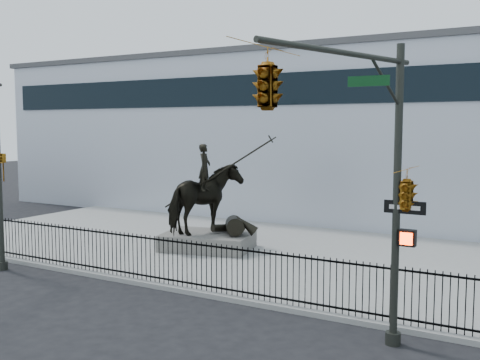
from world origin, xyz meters
The scene contains 7 objects.
ground centered at (0.00, 0.00, 0.00)m, with size 120.00×120.00×0.00m, color black.
plaza centered at (0.00, 7.00, 0.07)m, with size 30.00×12.00×0.15m, color gray.
building centered at (0.00, 20.00, 4.50)m, with size 44.00×14.00×9.00m, color #B6BCC6.
picket_fence centered at (0.00, 1.25, 0.90)m, with size 22.10×0.10×1.50m.
statue_plinth centered at (-2.08, 6.14, 0.48)m, with size 3.51×2.41×0.66m, color #504D49.
equestrian_statue centered at (-2.01, 6.16, 2.19)m, with size 4.40×3.25×3.82m.
traffic_signal_right centered at (6.47, -2.00, 4.85)m, with size 2.17×6.86×7.00m.
Camera 1 is at (10.21, -12.74, 5.16)m, focal length 42.00 mm.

